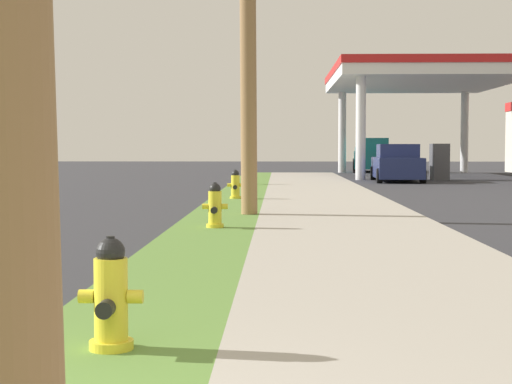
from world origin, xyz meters
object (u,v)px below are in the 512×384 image
Objects in this scene: fire_hydrant_nearest at (111,300)px; truck_teal_at_forecourt at (371,156)px; fire_hydrant_third at (235,186)px; car_navy_by_near_pump at (397,164)px; fire_hydrant_fourth at (251,175)px; fire_hydrant_second at (215,208)px.

fire_hydrant_nearest is 0.13× the size of truck_teal_at_forecourt.
fire_hydrant_nearest is 15.70m from fire_hydrant_third.
fire_hydrant_nearest is 0.16× the size of car_navy_by_near_pump.
fire_hydrant_nearest is at bearing -90.26° from fire_hydrant_fourth.
fire_hydrant_second is at bearing -105.98° from car_navy_by_near_pump.
truck_teal_at_forecourt is at bearing 71.33° from fire_hydrant_fourth.
fire_hydrant_second is 0.16× the size of car_navy_by_near_pump.
car_navy_by_near_pump is at bearing -91.91° from truck_teal_at_forecourt.
fire_hydrant_third and fire_hydrant_fourth have the same top height.
fire_hydrant_second is at bearing -100.57° from truck_teal_at_forecourt.
car_navy_by_near_pump is (6.08, 13.39, 0.28)m from fire_hydrant_third.
fire_hydrant_nearest is at bearing -90.29° from fire_hydrant_second.
fire_hydrant_second is 0.13× the size of truck_teal_at_forecourt.
car_navy_by_near_pump reaches higher than fire_hydrant_nearest.
fire_hydrant_third is 0.16× the size of car_navy_by_near_pump.
fire_hydrant_third is 27.82m from truck_teal_at_forecourt.
fire_hydrant_third is 0.13× the size of truck_teal_at_forecourt.
fire_hydrant_second is 1.00× the size of fire_hydrant_fourth.
fire_hydrant_third is (-0.03, 15.70, 0.00)m from fire_hydrant_nearest.
car_navy_by_near_pump reaches higher than fire_hydrant_fourth.
fire_hydrant_nearest is 29.71m from car_navy_by_near_pump.
fire_hydrant_fourth is at bearing 89.74° from fire_hydrant_nearest.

